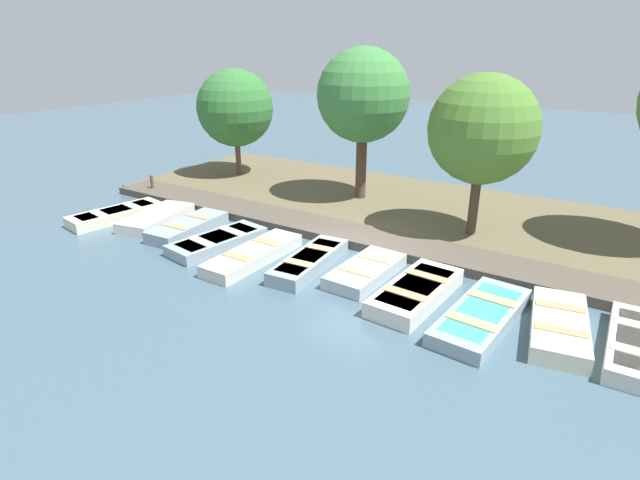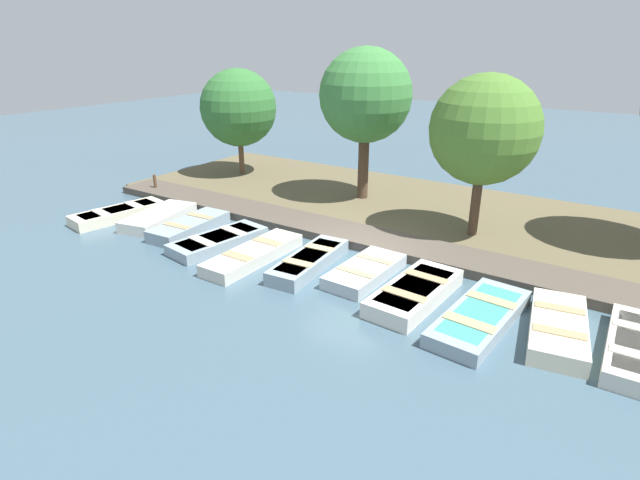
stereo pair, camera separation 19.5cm
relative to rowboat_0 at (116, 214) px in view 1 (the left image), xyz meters
The scene contains 18 objects.
ground_plane 8.89m from the rowboat_0, 101.40° to the left, with size 80.00×80.00×0.00m, color #425B6B.
shore_bank 11.03m from the rowboat_0, 127.80° to the left, with size 8.00×24.00×0.14m.
dock_walkway 9.20m from the rowboat_0, 108.69° to the left, with size 1.60×22.75×0.28m.
rowboat_0 is the anchor object (origin of this frame).
rowboat_1 1.66m from the rowboat_0, 107.84° to the left, with size 3.06×1.79×0.43m.
rowboat_2 3.23m from the rowboat_0, 98.15° to the left, with size 2.98×1.28×0.43m.
rowboat_3 4.87m from the rowboat_0, 91.30° to the left, with size 3.29×1.68×0.37m.
rowboat_4 6.52m from the rowboat_0, 88.91° to the left, with size 3.49×1.08×0.39m.
rowboat_5 8.19m from the rowboat_0, 92.41° to the left, with size 3.23×1.21×0.42m.
rowboat_6 9.84m from the rowboat_0, 93.99° to the left, with size 2.71×1.28×0.38m.
rowboat_7 11.47m from the rowboat_0, 91.11° to the left, with size 3.19×1.44×0.44m.
rowboat_8 13.16m from the rowboat_0, 89.98° to the left, with size 3.51×1.53×0.37m.
rowboat_9 14.74m from the rowboat_0, 91.67° to the left, with size 3.02×1.59×0.43m.
rowboat_10 16.29m from the rowboat_0, 91.79° to the left, with size 3.06×1.25×0.39m.
mooring_post_near 3.19m from the rowboat_0, 153.81° to the right, with size 0.12×0.12×0.85m.
park_tree_far_left 7.68m from the rowboat_0, behind, with size 3.45×3.45×4.91m.
park_tree_left 10.08m from the rowboat_0, 136.96° to the left, with size 3.50×3.50×5.87m.
park_tree_center 12.89m from the rowboat_0, 114.65° to the left, with size 3.35×3.35×5.20m.
Camera 1 is at (12.13, 6.69, 6.07)m, focal length 28.00 mm.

